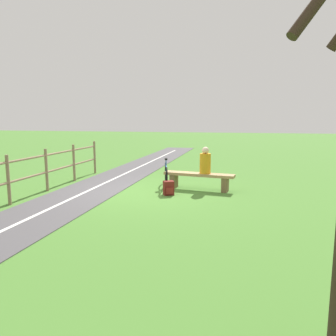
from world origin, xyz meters
The scene contains 5 objects.
ground_plane centered at (0.00, 0.00, 0.00)m, with size 80.00×80.00×0.00m, color #477A2D.
bench centered at (-1.51, -0.62, 0.35)m, with size 2.12×0.67×0.49m.
person_seated centered at (-1.69, -0.59, 0.83)m, with size 0.36×0.36×0.78m.
bicycle centered at (-0.52, -0.61, 0.38)m, with size 0.49×1.65×0.89m.
backpack centered at (-0.80, 0.25, 0.19)m, with size 0.34×0.33×0.39m.
Camera 1 is at (-2.83, 8.80, 2.09)m, focal length 34.88 mm.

